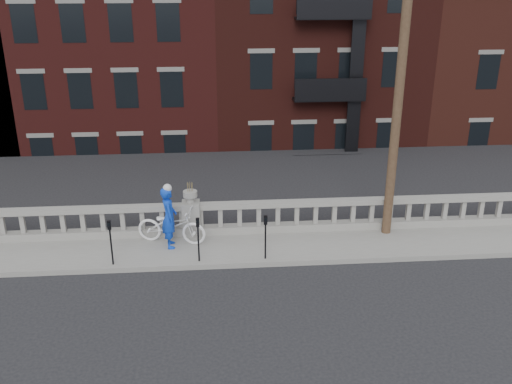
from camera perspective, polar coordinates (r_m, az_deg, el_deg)
ground at (r=14.93m, az=-6.76°, el=-11.35°), size 120.00×120.00×0.00m
sidewalk at (r=17.48m, az=-6.48°, el=-5.77°), size 32.00×2.20×0.15m
balustrade at (r=18.09m, az=-6.48°, el=-2.80°), size 28.00×0.34×1.03m
planter_pedestal at (r=18.01m, az=-6.50°, el=-2.25°), size 0.55×0.55×1.76m
lower_level at (r=35.97m, az=-4.91°, el=12.93°), size 80.00×44.00×20.80m
utility_pole at (r=17.25m, az=14.28°, el=11.50°), size 1.60×0.28×10.00m
parking_meter_c at (r=16.56m, az=-14.35°, el=-4.45°), size 0.10×0.09×1.36m
parking_meter_d at (r=16.30m, az=-5.81°, el=-4.26°), size 0.10×0.09×1.36m
parking_meter_e at (r=16.36m, az=0.95°, el=-4.05°), size 0.10×0.09×1.36m
bicycle at (r=17.62m, az=-8.46°, el=-3.34°), size 2.27×1.28×1.13m
cyclist at (r=17.23m, az=-8.68°, el=-2.52°), size 0.56×0.76×1.91m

